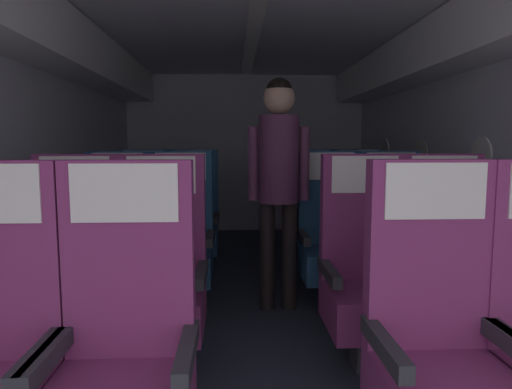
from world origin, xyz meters
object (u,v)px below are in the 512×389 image
Objects in this scene: seat_b_right_aisle at (446,277)px; flight_attendant at (279,169)px; seat_b_right_window at (367,278)px; seat_c_left_aisle at (181,243)px; seat_c_right_aisle at (392,242)px; seat_c_left_window at (117,244)px; seat_d_left_window at (144,222)px; seat_d_right_aisle at (359,221)px; seat_a_left_aisle at (124,359)px; seat_c_right_window at (331,241)px; seat_a_right_window at (439,350)px; seat_b_left_window at (74,281)px; seat_b_left_aisle at (161,280)px; seat_d_left_aisle at (193,222)px; seat_d_right_window at (309,221)px.

seat_b_right_aisle is 1.29m from flight_attendant.
seat_b_right_window is 1.41m from seat_c_left_aisle.
seat_b_right_aisle is at bearing 146.17° from flight_attendant.
seat_c_left_aisle and seat_c_right_aisle have the same top height.
seat_d_left_window is at bearing 89.33° from seat_c_left_window.
seat_c_left_window and seat_d_right_aisle have the same top height.
seat_a_left_aisle is 1.90m from flight_attendant.
seat_d_right_aisle is at bearing 62.95° from seat_c_right_window.
seat_a_right_window is 1.00× the size of seat_b_left_window.
seat_b_right_window and seat_c_right_aisle have the same top height.
seat_b_left_aisle is 1.00× the size of seat_d_left_aisle.
seat_b_left_window is 1.00× the size of seat_c_left_aisle.
seat_b_right_window is (1.08, 0.87, 0.00)m from seat_a_left_aisle.
seat_b_left_window and seat_b_left_aisle have the same top height.
seat_c_left_window is at bearing 179.61° from seat_c_right_aisle.
seat_d_right_window is (-0.02, 2.63, 0.00)m from seat_a_right_window.
seat_b_right_aisle is at bearing -0.71° from seat_b_right_window.
seat_a_right_window is at bearing -89.86° from seat_b_right_window.
seat_b_right_aisle is at bearing -90.62° from seat_d_right_aisle.
seat_b_right_aisle is at bearing -75.81° from seat_d_right_window.
seat_c_right_aisle is (1.54, -0.02, 0.00)m from seat_c_left_aisle.
seat_b_left_aisle and seat_c_left_window have the same top height.
seat_c_left_window is 1.00× the size of seat_d_left_aisle.
seat_b_right_window is at bearing -117.11° from seat_c_right_aisle.
seat_c_right_aisle is at bearing 23.52° from seat_b_left_window.
seat_c_right_window is at bearing -38.64° from seat_d_left_aisle.
seat_b_right_aisle is (1.98, -0.02, 0.00)m from seat_b_left_window.
flight_attendant is (-0.38, -0.95, 0.54)m from seat_d_right_window.
seat_d_right_aisle is (0.45, 0.88, 0.00)m from seat_c_right_window.
seat_a_right_window and seat_d_left_window have the same top height.
seat_a_right_window is 1.00× the size of seat_b_right_aisle.
seat_d_right_window is (-0.02, 0.87, 0.00)m from seat_c_right_window.
seat_c_left_window is 0.90m from seat_d_left_window.
seat_d_left_aisle is (-1.52, 1.77, 0.00)m from seat_b_right_aisle.
seat_d_left_aisle is (-1.08, 0.87, 0.00)m from seat_c_right_window.
seat_a_left_aisle is 1.00× the size of seat_c_right_window.
seat_c_right_window is 1.00× the size of seat_d_right_aisle.
seat_c_right_window is (1.09, 0.01, 0.00)m from seat_c_left_aisle.
seat_b_left_window is at bearing 179.62° from seat_b_right_window.
seat_d_right_aisle is at bearing 0.65° from seat_d_left_aisle.
flight_attendant reaches higher than seat_b_right_window.
seat_a_left_aisle is 1.00× the size of seat_d_left_aisle.
seat_c_right_aisle is (1.99, -0.01, 0.00)m from seat_c_left_window.
seat_b_left_window is at bearing -90.38° from seat_d_left_window.
seat_b_left_window and seat_c_left_window have the same top height.
seat_b_right_aisle is (1.53, -0.02, 0.00)m from seat_b_left_aisle.
seat_a_left_aisle and seat_d_right_window have the same top height.
seat_d_right_window is (1.51, -0.01, 0.00)m from seat_d_left_window.
seat_c_right_aisle is 1.00× the size of seat_d_left_window.
seat_b_right_window is at bearing 126.76° from flight_attendant.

